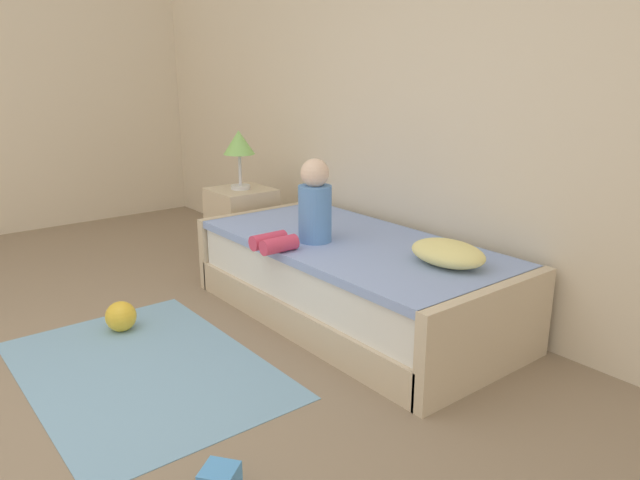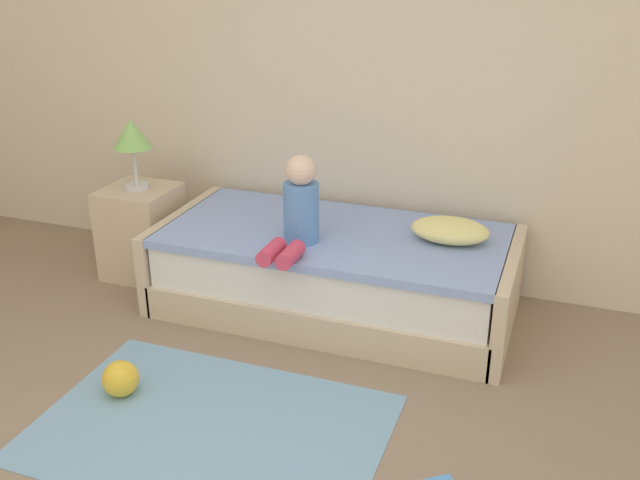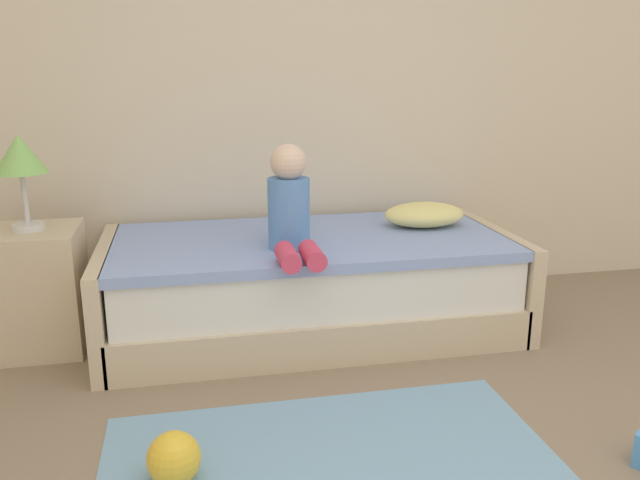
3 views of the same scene
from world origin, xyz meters
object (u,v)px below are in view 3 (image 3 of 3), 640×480
Objects in this scene: nightstand at (36,290)px; toy_ball at (174,458)px; child_figure at (290,209)px; bed at (310,284)px; pillow at (424,215)px; table_lamp at (20,159)px.

toy_ball is at bearing -62.24° from nightstand.
bed is at bearing 59.05° from child_figure.
child_figure is at bearing -157.46° from pillow.
bed is 3.52× the size of nightstand.
table_lamp is at bearing 167.87° from child_figure.
table_lamp is 1.02× the size of pillow.
pillow is 2.43× the size of toy_ball.
pillow is (0.65, 0.10, 0.32)m from bed.
nightstand reaches higher than toy_ball.
table_lamp is 2.04m from pillow.
child_figure is 1.29m from toy_ball.
child_figure is at bearing -12.13° from table_lamp.
nightstand is at bearing 0.00° from table_lamp.
nightstand is 1.33× the size of table_lamp.
pillow is at bearing 8.69° from bed.
child_figure is at bearing -120.95° from bed.
table_lamp is 2.48× the size of toy_ball.
nightstand reaches higher than bed.
bed is at bearing -1.37° from table_lamp.
bed is at bearing -171.31° from pillow.
table_lamp is 1.64m from toy_ball.
bed reaches higher than toy_ball.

